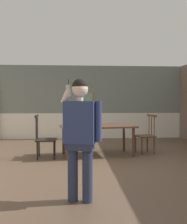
% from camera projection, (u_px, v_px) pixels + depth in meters
% --- Properties ---
extents(ground_plane, '(8.35, 8.35, 0.00)m').
position_uv_depth(ground_plane, '(102.00, 164.00, 5.53)').
color(ground_plane, brown).
extents(room_back_partition, '(6.65, 0.17, 2.62)m').
position_uv_depth(room_back_partition, '(91.00, 104.00, 9.25)').
color(room_back_partition, slate).
rests_on(room_back_partition, ground_plane).
extents(dining_table, '(1.94, 1.16, 0.75)m').
position_uv_depth(dining_table, '(98.00, 129.00, 6.38)').
color(dining_table, '#4C3323').
rests_on(dining_table, ground_plane).
extents(chair_near_window, '(0.50, 0.50, 1.03)m').
position_uv_depth(chair_near_window, '(44.00, 138.00, 6.11)').
color(chair_near_window, black).
rests_on(chair_near_window, ground_plane).
extents(chair_by_doorway, '(0.53, 0.53, 1.01)m').
position_uv_depth(chair_by_doorway, '(146.00, 135.00, 6.67)').
color(chair_by_doorway, '#513823').
rests_on(chair_by_doorway, ground_plane).
extents(person_figure, '(0.56, 0.33, 1.67)m').
position_uv_depth(person_figure, '(80.00, 131.00, 3.45)').
color(person_figure, '#282E49').
rests_on(person_figure, ground_plane).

